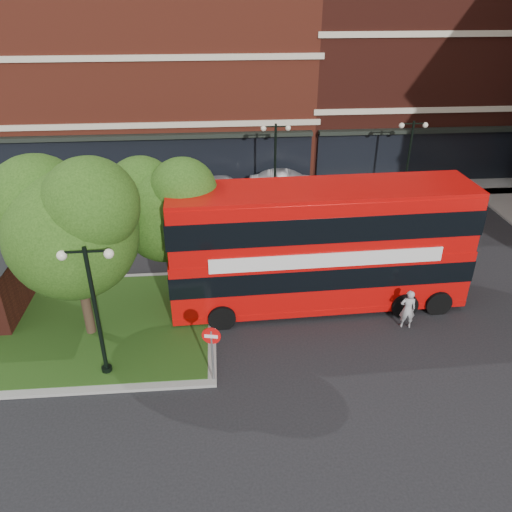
{
  "coord_description": "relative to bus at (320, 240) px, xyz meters",
  "views": [
    {
      "loc": [
        -1.4,
        -13.46,
        12.04
      ],
      "look_at": [
        0.07,
        4.65,
        2.0
      ],
      "focal_mm": 35.0,
      "sensor_mm": 36.0,
      "label": 1
    }
  ],
  "objects": [
    {
      "name": "ground",
      "position": [
        -2.58,
        -4.0,
        -3.0
      ],
      "size": [
        120.0,
        120.0,
        0.0
      ],
      "primitive_type": "plane",
      "color": "black",
      "rests_on": "ground"
    },
    {
      "name": "pavement_far",
      "position": [
        -2.58,
        12.5,
        -2.94
      ],
      "size": [
        44.0,
        3.0,
        0.12
      ],
      "primitive_type": "cube",
      "color": "slate",
      "rests_on": "ground"
    },
    {
      "name": "terrace_far_left",
      "position": [
        -10.58,
        20.0,
        4.0
      ],
      "size": [
        26.0,
        12.0,
        14.0
      ],
      "primitive_type": "cube",
      "color": "maroon",
      "rests_on": "ground"
    },
    {
      "name": "terrace_far_right",
      "position": [
        11.42,
        20.0,
        5.0
      ],
      "size": [
        18.0,
        12.0,
        16.0
      ],
      "primitive_type": "cube",
      "color": "#471911",
      "rests_on": "ground"
    },
    {
      "name": "traffic_island",
      "position": [
        -10.58,
        -1.0,
        -2.93
      ],
      "size": [
        12.6,
        7.6,
        0.15
      ],
      "color": "gray",
      "rests_on": "ground"
    },
    {
      "name": "tree_island_west",
      "position": [
        -9.18,
        -1.42,
        1.79
      ],
      "size": [
        5.4,
        4.71,
        7.21
      ],
      "color": "#2D2116",
      "rests_on": "ground"
    },
    {
      "name": "tree_island_east",
      "position": [
        -6.16,
        1.06,
        1.24
      ],
      "size": [
        4.46,
        3.9,
        6.29
      ],
      "color": "#2D2116",
      "rests_on": "ground"
    },
    {
      "name": "lamp_island",
      "position": [
        -8.08,
        -3.8,
        -0.17
      ],
      "size": [
        1.72,
        0.36,
        5.0
      ],
      "color": "black",
      "rests_on": "ground"
    },
    {
      "name": "lamp_far_left",
      "position": [
        -0.58,
        10.5,
        -0.17
      ],
      "size": [
        1.72,
        0.36,
        5.0
      ],
      "color": "black",
      "rests_on": "ground"
    },
    {
      "name": "lamp_far_right",
      "position": [
        7.42,
        10.5,
        -0.17
      ],
      "size": [
        1.72,
        0.36,
        5.0
      ],
      "color": "black",
      "rests_on": "ground"
    },
    {
      "name": "bus",
      "position": [
        0.0,
        0.0,
        0.0
      ],
      "size": [
        12.06,
        3.13,
        4.57
      ],
      "rotation": [
        0.0,
        0.0,
        0.03
      ],
      "color": "#BD0907",
      "rests_on": "ground"
    },
    {
      "name": "woman",
      "position": [
        3.21,
        -2.0,
        -2.16
      ],
      "size": [
        0.66,
        0.48,
        1.68
      ],
      "primitive_type": "imported",
      "rotation": [
        0.0,
        0.0,
        3.01
      ],
      "color": "#99999C",
      "rests_on": "ground"
    },
    {
      "name": "car_silver",
      "position": [
        -3.63,
        12.0,
        -2.25
      ],
      "size": [
        4.38,
        1.77,
        1.49
      ],
      "primitive_type": "imported",
      "rotation": [
        0.0,
        0.0,
        1.57
      ],
      "color": "#AEAFB5",
      "rests_on": "ground"
    },
    {
      "name": "car_white",
      "position": [
        0.42,
        12.0,
        -2.21
      ],
      "size": [
        4.89,
        1.91,
        1.59
      ],
      "primitive_type": "imported",
      "rotation": [
        0.0,
        0.0,
        1.52
      ],
      "color": "white",
      "rests_on": "ground"
    },
    {
      "name": "no_entry_sign",
      "position": [
        -4.38,
        -4.5,
        -1.38
      ],
      "size": [
        0.62,
        0.18,
        2.28
      ],
      "rotation": [
        0.0,
        0.0,
        -0.21
      ],
      "color": "slate",
      "rests_on": "ground"
    }
  ]
}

